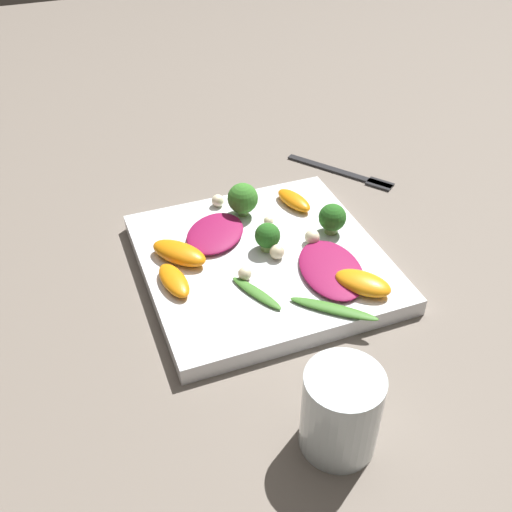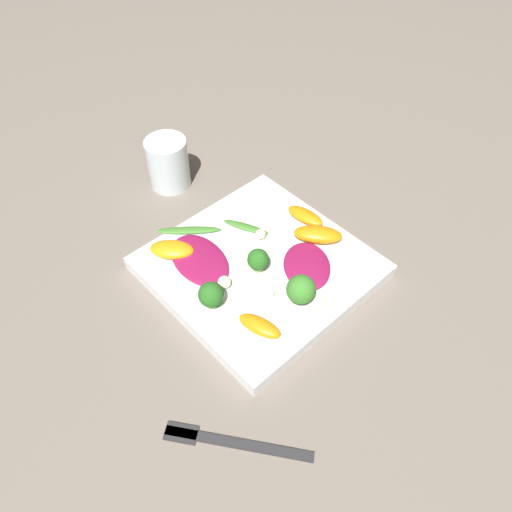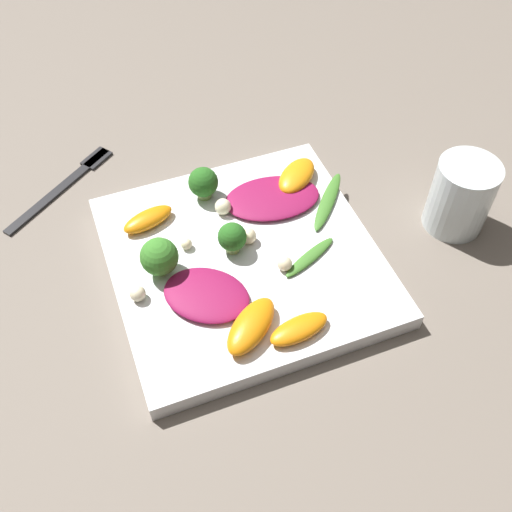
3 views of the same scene
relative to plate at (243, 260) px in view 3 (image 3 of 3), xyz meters
The scene contains 20 objects.
ground_plane 0.01m from the plate, ahead, with size 2.40×2.40×0.00m, color #6B6056.
plate is the anchor object (origin of this frame).
drinking_glass 0.25m from the plate, 84.27° to the left, with size 0.07×0.07×0.08m.
fork 0.25m from the plate, 142.80° to the right, with size 0.11×0.14×0.01m.
radicchio_leaf_0 0.08m from the plate, 136.79° to the left, with size 0.08×0.12×0.01m.
radicchio_leaf_1 0.07m from the plate, 52.78° to the right, with size 0.11×0.11×0.01m.
orange_segment_0 0.11m from the plate, ahead, with size 0.03×0.06×0.01m.
orange_segment_1 0.11m from the plate, 132.98° to the right, with size 0.04×0.06×0.02m.
orange_segment_2 0.10m from the plate, 15.52° to the right, with size 0.07×0.07×0.02m.
orange_segment_3 0.12m from the plate, 130.03° to the left, with size 0.07×0.07×0.02m.
broccoli_floret_0 0.03m from the plate, 140.45° to the right, with size 0.03×0.03×0.03m.
broccoli_floret_1 0.10m from the plate, behind, with size 0.03×0.03×0.04m.
broccoli_floret_2 0.09m from the plate, 94.82° to the right, with size 0.04×0.04×0.04m.
arugula_sprig_0 0.07m from the plate, 63.57° to the left, with size 0.04×0.07×0.01m.
arugula_sprig_1 0.12m from the plate, 107.30° to the left, with size 0.08×0.07×0.01m.
macadamia_nut_0 0.12m from the plate, 81.90° to the right, with size 0.02×0.02×0.02m.
macadamia_nut_1 0.03m from the plate, 142.03° to the left, with size 0.02×0.02×0.02m.
macadamia_nut_2 0.06m from the plate, 118.92° to the right, with size 0.01×0.01×0.01m.
macadamia_nut_3 0.07m from the plate, behind, with size 0.02×0.02×0.02m.
macadamia_nut_4 0.05m from the plate, 44.61° to the left, with size 0.02×0.02×0.02m.
Camera 3 is at (0.37, -0.13, 0.50)m, focal length 42.00 mm.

